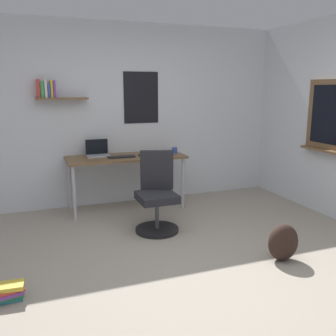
{
  "coord_description": "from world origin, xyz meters",
  "views": [
    {
      "loc": [
        -1.28,
        -2.92,
        1.69
      ],
      "look_at": [
        0.08,
        0.72,
        0.85
      ],
      "focal_mm": 39.7,
      "sensor_mm": 36.0,
      "label": 1
    }
  ],
  "objects": [
    {
      "name": "office_chair",
      "position": [
        0.1,
        1.14,
        0.41
      ],
      "size": [
        0.53,
        0.55,
        0.95
      ],
      "color": "black",
      "rests_on": "ground"
    },
    {
      "name": "keyboard",
      "position": [
        -0.12,
        1.98,
        0.77
      ],
      "size": [
        0.37,
        0.13,
        0.02
      ],
      "primitive_type": "cube",
      "color": "black",
      "rests_on": "desk"
    },
    {
      "name": "wall_back",
      "position": [
        -0.01,
        2.45,
        1.3
      ],
      "size": [
        5.0,
        0.3,
        2.6
      ],
      "color": "silver",
      "rests_on": "ground"
    },
    {
      "name": "laptop",
      "position": [
        -0.41,
        2.21,
        0.81
      ],
      "size": [
        0.31,
        0.21,
        0.23
      ],
      "color": "#ADAFB5",
      "rests_on": "desk"
    },
    {
      "name": "backpack",
      "position": [
        1.0,
        -0.09,
        0.19
      ],
      "size": [
        0.32,
        0.22,
        0.37
      ],
      "primitive_type": "ellipsoid",
      "color": "black",
      "rests_on": "ground"
    },
    {
      "name": "book_stack_on_floor",
      "position": [
        -1.53,
        0.09,
        0.07
      ],
      "size": [
        0.24,
        0.2,
        0.14
      ],
      "color": "teal",
      "rests_on": "ground"
    },
    {
      "name": "desk",
      "position": [
        -0.04,
        2.06,
        0.69
      ],
      "size": [
        1.63,
        0.62,
        0.76
      ],
      "color": "brown",
      "rests_on": "ground"
    },
    {
      "name": "coffee_mug",
      "position": [
        0.67,
        2.03,
        0.8
      ],
      "size": [
        0.08,
        0.08,
        0.09
      ],
      "primitive_type": "cylinder",
      "color": "#334CA5",
      "rests_on": "desk"
    },
    {
      "name": "computer_mouse",
      "position": [
        0.16,
        1.98,
        0.78
      ],
      "size": [
        0.1,
        0.06,
        0.03
      ],
      "primitive_type": "ellipsoid",
      "color": "#262628",
      "rests_on": "desk"
    },
    {
      "name": "ground_plane",
      "position": [
        0.0,
        0.0,
        0.0
      ],
      "size": [
        5.2,
        5.2,
        0.0
      ],
      "primitive_type": "plane",
      "color": "#9E9384",
      "rests_on": "ground"
    }
  ]
}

